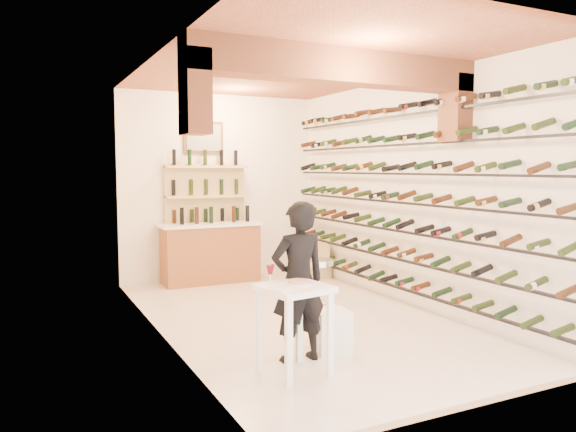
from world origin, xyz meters
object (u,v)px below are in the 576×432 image
object	(u,v)px
tasting_table	(294,301)
person	(298,282)
wine_rack	(396,196)
crate_lower	(312,269)
back_counter	(211,251)
white_stool	(331,331)
chrome_barstool	(318,285)

from	to	relation	value
tasting_table	person	bearing A→B (deg)	46.55
wine_rack	crate_lower	world-z (taller)	wine_rack
back_counter	tasting_table	distance (m)	4.39
wine_rack	back_counter	xyz separation A→B (m)	(-1.83, 2.65, -1.02)
white_stool	crate_lower	distance (m)	3.85
tasting_table	person	size ratio (longest dim) A/B	0.64
tasting_table	person	distance (m)	0.38
white_stool	crate_lower	size ratio (longest dim) A/B	0.80
tasting_table	person	xyz separation A→B (m)	(0.20, 0.30, 0.11)
back_counter	crate_lower	distance (m)	1.80
wine_rack	white_stool	distance (m)	2.59
person	tasting_table	bearing A→B (deg)	55.25
crate_lower	person	bearing A→B (deg)	-120.68
back_counter	crate_lower	bearing A→B (deg)	-15.48
back_counter	white_stool	xyz separation A→B (m)	(0.03, -3.94, -0.31)
wine_rack	crate_lower	bearing A→B (deg)	93.44
wine_rack	tasting_table	xyz separation A→B (m)	(-2.45, -1.70, -0.85)
back_counter	tasting_table	world-z (taller)	back_counter
back_counter	chrome_barstool	xyz separation A→B (m)	(0.49, -2.83, -0.08)
person	white_stool	bearing A→B (deg)	-168.15
wine_rack	tasting_table	bearing A→B (deg)	-145.30
back_counter	chrome_barstool	bearing A→B (deg)	-80.14
wine_rack	crate_lower	distance (m)	2.58
wine_rack	white_stool	world-z (taller)	wine_rack
chrome_barstool	person	bearing A→B (deg)	-126.88
back_counter	white_stool	world-z (taller)	back_counter
person	chrome_barstool	distance (m)	1.56
person	back_counter	bearing A→B (deg)	-97.07
wine_rack	crate_lower	size ratio (longest dim) A/B	10.36
back_counter	person	world-z (taller)	person
tasting_table	crate_lower	size ratio (longest dim) A/B	1.86
back_counter	tasting_table	xyz separation A→B (m)	(-0.62, -4.35, 0.16)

